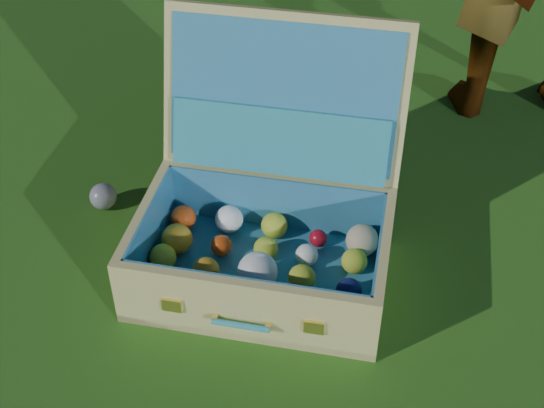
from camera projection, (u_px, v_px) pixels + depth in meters
The scene contains 3 objects.
ground at pixel (283, 254), 1.96m from camera, with size 60.00×60.00×0.00m, color #215114.
stray_ball at pixel (103, 196), 2.08m from camera, with size 0.07×0.07×0.07m, color #3E60A1.
suitcase at pixel (269, 207), 1.85m from camera, with size 0.67×0.63×0.57m.
Camera 1 is at (0.43, -1.36, 1.35)m, focal length 50.00 mm.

